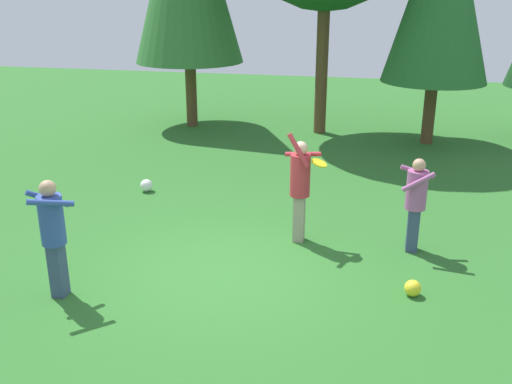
{
  "coord_description": "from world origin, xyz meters",
  "views": [
    {
      "loc": [
        2.25,
        -7.86,
        4.27
      ],
      "look_at": [
        0.37,
        0.81,
        1.05
      ],
      "focal_mm": 40.85,
      "sensor_mm": 36.0,
      "label": 1
    }
  ],
  "objects_px": {
    "person_bystander": "(53,229)",
    "person_catcher": "(416,197)",
    "frisbee": "(319,163)",
    "ball_yellow": "(413,288)",
    "person_thrower": "(300,182)",
    "ball_white": "(146,185)"
  },
  "relations": [
    {
      "from": "person_bystander",
      "to": "person_catcher",
      "type": "bearing_deg",
      "value": -9.57
    },
    {
      "from": "person_bystander",
      "to": "frisbee",
      "type": "distance_m",
      "value": 4.28
    },
    {
      "from": "ball_yellow",
      "to": "person_thrower",
      "type": "bearing_deg",
      "value": 140.58
    },
    {
      "from": "person_bystander",
      "to": "frisbee",
      "type": "xyz_separation_m",
      "value": [
        3.4,
        2.58,
        0.4
      ]
    },
    {
      "from": "person_thrower",
      "to": "frisbee",
      "type": "distance_m",
      "value": 0.49
    },
    {
      "from": "ball_yellow",
      "to": "ball_white",
      "type": "xyz_separation_m",
      "value": [
        -5.45,
        3.35,
        0.01
      ]
    },
    {
      "from": "person_bystander",
      "to": "ball_white",
      "type": "bearing_deg",
      "value": 59.08
    },
    {
      "from": "person_bystander",
      "to": "ball_yellow",
      "type": "distance_m",
      "value": 5.16
    },
    {
      "from": "person_catcher",
      "to": "ball_yellow",
      "type": "distance_m",
      "value": 1.76
    },
    {
      "from": "person_catcher",
      "to": "person_bystander",
      "type": "bearing_deg",
      "value": 26.36
    },
    {
      "from": "person_thrower",
      "to": "person_bystander",
      "type": "bearing_deg",
      "value": -135.55
    },
    {
      "from": "person_thrower",
      "to": "person_catcher",
      "type": "xyz_separation_m",
      "value": [
        1.91,
        0.01,
        -0.13
      ]
    },
    {
      "from": "person_thrower",
      "to": "ball_white",
      "type": "bearing_deg",
      "value": 157.49
    },
    {
      "from": "person_catcher",
      "to": "ball_yellow",
      "type": "bearing_deg",
      "value": 87.56
    },
    {
      "from": "ball_yellow",
      "to": "person_bystander",
      "type": "bearing_deg",
      "value": -167.98
    },
    {
      "from": "person_bystander",
      "to": "ball_white",
      "type": "xyz_separation_m",
      "value": [
        -0.48,
        4.4,
        -0.91
      ]
    },
    {
      "from": "person_thrower",
      "to": "person_bystander",
      "type": "xyz_separation_m",
      "value": [
        -3.08,
        -2.6,
        -0.03
      ]
    },
    {
      "from": "person_catcher",
      "to": "ball_yellow",
      "type": "height_order",
      "value": "person_catcher"
    },
    {
      "from": "person_thrower",
      "to": "person_catcher",
      "type": "distance_m",
      "value": 1.92
    },
    {
      "from": "person_thrower",
      "to": "person_bystander",
      "type": "relative_size",
      "value": 1.13
    },
    {
      "from": "person_catcher",
      "to": "person_thrower",
      "type": "bearing_deg",
      "value": -0.91
    },
    {
      "from": "ball_yellow",
      "to": "person_catcher",
      "type": "bearing_deg",
      "value": 88.84
    }
  ]
}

